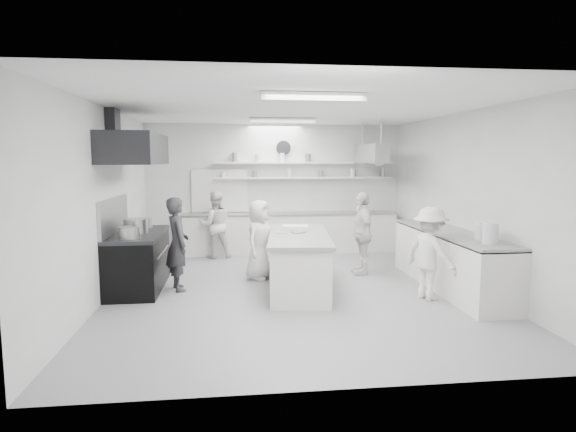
{
  "coord_description": "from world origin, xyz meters",
  "views": [
    {
      "loc": [
        -1.0,
        -7.69,
        2.18
      ],
      "look_at": [
        -0.03,
        0.6,
        1.18
      ],
      "focal_mm": 29.51,
      "sensor_mm": 36.0,
      "label": 1
    }
  ],
  "objects": [
    {
      "name": "cook_right",
      "position": [
        2.04,
        -0.76,
        0.73
      ],
      "size": [
        0.88,
        1.08,
        1.45
      ],
      "primitive_type": "imported",
      "rotation": [
        0.0,
        0.0,
        2.0
      ],
      "color": "silver",
      "rests_on": "floor"
    },
    {
      "name": "stove_pot",
      "position": [
        -2.6,
        0.3,
        1.06
      ],
      "size": [
        0.39,
        0.39,
        0.29
      ],
      "primitive_type": "cylinder",
      "color": "#9F9FA0",
      "rests_on": "stove"
    },
    {
      "name": "stove",
      "position": [
        -2.6,
        0.4,
        0.45
      ],
      "size": [
        0.8,
        1.8,
        0.9
      ],
      "primitive_type": "cube",
      "color": "black",
      "rests_on": "floor"
    },
    {
      "name": "right_counter",
      "position": [
        2.65,
        -0.2,
        0.47
      ],
      "size": [
        0.74,
        3.3,
        0.94
      ],
      "primitive_type": "cube",
      "color": "silver",
      "rests_on": "floor"
    },
    {
      "name": "wall_front",
      "position": [
        0.0,
        -3.5,
        1.5
      ],
      "size": [
        6.0,
        0.04,
        3.0
      ],
      "primitive_type": "cube",
      "color": "silver",
      "rests_on": "floor"
    },
    {
      "name": "shelf_lower",
      "position": [
        0.7,
        3.37,
        1.75
      ],
      "size": [
        4.2,
        0.26,
        0.04
      ],
      "primitive_type": "cube",
      "color": "silver",
      "rests_on": "wall_back"
    },
    {
      "name": "prep_island",
      "position": [
        0.09,
        0.07,
        0.45
      ],
      "size": [
        1.16,
        2.5,
        0.89
      ],
      "primitive_type": "cube",
      "rotation": [
        0.0,
        0.0,
        -0.11
      ],
      "color": "silver",
      "rests_on": "floor"
    },
    {
      "name": "cook_back",
      "position": [
        -1.39,
        2.8,
        0.74
      ],
      "size": [
        0.79,
        0.66,
        1.49
      ],
      "primitive_type": "imported",
      "rotation": [
        0.0,
        0.0,
        -3.0
      ],
      "color": "silver",
      "rests_on": "floor"
    },
    {
      "name": "back_counter",
      "position": [
        0.3,
        3.2,
        0.46
      ],
      "size": [
        5.0,
        0.6,
        0.92
      ],
      "primitive_type": "cube",
      "color": "silver",
      "rests_on": "floor"
    },
    {
      "name": "wall_left",
      "position": [
        -3.0,
        0.0,
        1.5
      ],
      "size": [
        0.04,
        7.0,
        3.0
      ],
      "primitive_type": "cube",
      "color": "silver",
      "rests_on": "floor"
    },
    {
      "name": "wall_right",
      "position": [
        3.0,
        0.0,
        1.5
      ],
      "size": [
        0.04,
        7.0,
        3.0
      ],
      "primitive_type": "cube",
      "color": "silver",
      "rests_on": "floor"
    },
    {
      "name": "bowl_island_a",
      "position": [
        0.11,
        0.23,
        0.93
      ],
      "size": [
        0.3,
        0.3,
        0.07
      ],
      "primitive_type": "imported",
      "rotation": [
        0.0,
        0.0,
        0.12
      ],
      "color": "#9F9FA0",
      "rests_on": "prep_island"
    },
    {
      "name": "exhaust_hood",
      "position": [
        -2.6,
        0.4,
        2.35
      ],
      "size": [
        0.85,
        2.0,
        0.5
      ],
      "primitive_type": "cube",
      "color": "#232326",
      "rests_on": "wall_left"
    },
    {
      "name": "shelf_upper",
      "position": [
        0.7,
        3.37,
        2.1
      ],
      "size": [
        4.2,
        0.26,
        0.04
      ],
      "primitive_type": "cube",
      "color": "silver",
      "rests_on": "wall_back"
    },
    {
      "name": "ceiling",
      "position": [
        0.0,
        0.0,
        3.01
      ],
      "size": [
        6.0,
        7.0,
        0.02
      ],
      "primitive_type": "cube",
      "color": "white",
      "rests_on": "wall_back"
    },
    {
      "name": "floor",
      "position": [
        0.0,
        0.0,
        -0.01
      ],
      "size": [
        6.0,
        7.0,
        0.02
      ],
      "primitive_type": "cube",
      "color": "#929297",
      "rests_on": "ground"
    },
    {
      "name": "light_fixture_rear",
      "position": [
        0.0,
        1.8,
        2.94
      ],
      "size": [
        1.3,
        0.25,
        0.1
      ],
      "primitive_type": "cube",
      "color": "silver",
      "rests_on": "ceiling"
    },
    {
      "name": "cook_island_left",
      "position": [
        -0.53,
        0.81,
        0.73
      ],
      "size": [
        0.76,
        0.85,
        1.45
      ],
      "primitive_type": "imported",
      "rotation": [
        0.0,
        0.0,
        1.02
      ],
      "color": "silver",
      "rests_on": "floor"
    },
    {
      "name": "pot_rack",
      "position": [
        2.0,
        2.4,
        2.3
      ],
      "size": [
        0.3,
        1.6,
        0.4
      ],
      "primitive_type": "cube",
      "color": "#9F9FA0",
      "rests_on": "ceiling"
    },
    {
      "name": "wall_back",
      "position": [
        0.0,
        3.5,
        1.5
      ],
      "size": [
        6.0,
        0.04,
        3.0
      ],
      "primitive_type": "cube",
      "color": "silver",
      "rests_on": "floor"
    },
    {
      "name": "cook_island_right",
      "position": [
        1.44,
        0.99,
        0.78
      ],
      "size": [
        0.42,
        0.93,
        1.57
      ],
      "primitive_type": "imported",
      "rotation": [
        0.0,
        0.0,
        -1.61
      ],
      "color": "silver",
      "rests_on": "floor"
    },
    {
      "name": "bowl_island_b",
      "position": [
        -0.17,
        0.17,
        0.93
      ],
      "size": [
        0.22,
        0.22,
        0.07
      ],
      "primitive_type": "imported",
      "rotation": [
        0.0,
        0.0,
        0.03
      ],
      "color": "silver",
      "rests_on": "prep_island"
    },
    {
      "name": "bowl_right",
      "position": [
        2.77,
        0.76,
        0.97
      ],
      "size": [
        0.26,
        0.26,
        0.06
      ],
      "primitive_type": "imported",
      "rotation": [
        0.0,
        0.0,
        -0.09
      ],
      "color": "silver",
      "rests_on": "right_counter"
    },
    {
      "name": "pass_through_window",
      "position": [
        -1.3,
        3.48,
        1.45
      ],
      "size": [
        1.3,
        0.04,
        1.0
      ],
      "primitive_type": "cube",
      "color": "black",
      "rests_on": "wall_back"
    },
    {
      "name": "wall_clock",
      "position": [
        0.2,
        3.46,
        2.45
      ],
      "size": [
        0.32,
        0.05,
        0.32
      ],
      "primitive_type": "cylinder",
      "rotation": [
        1.57,
        0.0,
        0.0
      ],
      "color": "silver",
      "rests_on": "wall_back"
    },
    {
      "name": "light_fixture_front",
      "position": [
        0.0,
        -1.8,
        2.94
      ],
      "size": [
        1.3,
        0.25,
        0.1
      ],
      "primitive_type": "cube",
      "color": "silver",
      "rests_on": "ceiling"
    },
    {
      "name": "cook_stove",
      "position": [
        -1.92,
        0.23,
        0.78
      ],
      "size": [
        0.53,
        0.66,
        1.56
      ],
      "primitive_type": "imported",
      "rotation": [
        0.0,
        0.0,
        1.89
      ],
      "color": "#303033",
      "rests_on": "floor"
    }
  ]
}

